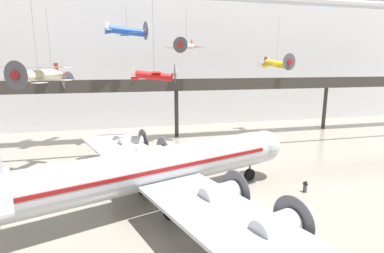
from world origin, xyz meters
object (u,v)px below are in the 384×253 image
Objects in this scene: suspended_plane_red_highwing at (154,75)px; suspended_plane_blue_trainer at (127,31)px; suspended_plane_yellow_lowwing at (277,64)px; airliner_silver_main at (151,169)px; suspended_plane_cream_biplane at (38,75)px; info_sign_pedestal at (305,188)px; suspended_plane_silver_racer at (186,46)px; suspended_plane_white_twin at (53,80)px.

suspended_plane_blue_trainer is at bearing 112.91° from suspended_plane_red_highwing.
airliner_silver_main is at bearing -59.77° from suspended_plane_yellow_lowwing.
airliner_silver_main is 3.28× the size of suspended_plane_cream_biplane.
suspended_plane_yellow_lowwing is 7.60× the size of info_sign_pedestal.
suspended_plane_silver_racer is 0.63× the size of suspended_plane_red_highwing.
suspended_plane_white_twin reaches higher than airliner_silver_main.
suspended_plane_silver_racer is 0.56× the size of suspended_plane_white_twin.
info_sign_pedestal is (6.82, -23.86, -15.10)m from suspended_plane_silver_racer.
suspended_plane_red_highwing reaches higher than info_sign_pedestal.
suspended_plane_red_highwing is at bearing 124.58° from suspended_plane_cream_biplane.
info_sign_pedestal is (-10.50, -25.73, -12.26)m from suspended_plane_yellow_lowwing.
airliner_silver_main is 4.54× the size of suspended_plane_blue_trainer.
airliner_silver_main is at bearing 172.77° from info_sign_pedestal.
suspended_plane_blue_trainer reaches higher than suspended_plane_white_twin.
suspended_plane_blue_trainer is at bearing -53.70° from suspended_plane_silver_racer.
info_sign_pedestal is at bearing -66.93° from suspended_plane_blue_trainer.
suspended_plane_blue_trainer is 0.65× the size of suspended_plane_white_twin.
suspended_plane_red_highwing is (14.42, -12.37, 0.98)m from suspended_plane_white_twin.
info_sign_pedestal is at bearing -39.74° from suspended_plane_red_highwing.
suspended_plane_white_twin is 19.03m from suspended_plane_red_highwing.
suspended_plane_yellow_lowwing reaches higher than suspended_plane_cream_biplane.
suspended_plane_red_highwing is (-23.77, -11.83, -1.43)m from suspended_plane_yellow_lowwing.
suspended_plane_white_twin is at bearing 145.96° from suspended_plane_red_highwing.
suspended_plane_cream_biplane is 23.10m from suspended_plane_silver_racer.
suspended_plane_white_twin is at bearing -104.90° from suspended_plane_yellow_lowwing.
suspended_plane_cream_biplane reaches higher than airliner_silver_main.
suspended_plane_yellow_lowwing is 38.27m from suspended_plane_white_twin.
suspended_plane_blue_trainer is at bearing 18.55° from suspended_plane_white_twin.
suspended_plane_silver_racer is at bearing 63.65° from suspended_plane_red_highwing.
suspended_plane_yellow_lowwing is 1.19× the size of suspended_plane_blue_trainer.
suspended_plane_blue_trainer is at bearing 73.06° from airliner_silver_main.
suspended_plane_white_twin is (-12.32, 25.81, 6.72)m from airliner_silver_main.
info_sign_pedestal is at bearing 93.16° from suspended_plane_cream_biplane.
suspended_plane_white_twin is (-38.19, 0.54, -2.41)m from suspended_plane_yellow_lowwing.
suspended_plane_blue_trainer reaches higher than suspended_plane_cream_biplane.
suspended_plane_cream_biplane is 16.37m from suspended_plane_blue_trainer.
suspended_plane_yellow_lowwing is at bearing 30.95° from suspended_plane_white_twin.
suspended_plane_red_highwing reaches higher than airliner_silver_main.
info_sign_pedestal is (15.38, -0.46, -3.12)m from airliner_silver_main.
suspended_plane_white_twin is at bearing 130.98° from info_sign_pedestal.
suspended_plane_yellow_lowwing is 1.38× the size of suspended_plane_silver_racer.
suspended_plane_red_highwing is at bearing 62.36° from airliner_silver_main.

